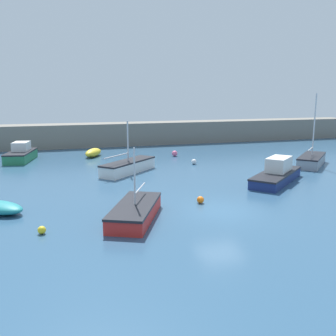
% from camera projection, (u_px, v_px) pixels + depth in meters
% --- Properties ---
extents(ground_plane, '(120.00, 120.00, 0.20)m').
position_uv_depth(ground_plane, '(221.00, 212.00, 20.12)').
color(ground_plane, '#2D5170').
extents(harbor_breakwater, '(62.69, 3.37, 2.68)m').
position_uv_depth(harbor_breakwater, '(125.00, 134.00, 45.49)').
color(harbor_breakwater, slate).
rests_on(harbor_breakwater, ground_plane).
extents(motorboat_with_cabin, '(6.07, 5.55, 1.72)m').
position_uv_depth(motorboat_with_cabin, '(277.00, 174.00, 26.52)').
color(motorboat_with_cabin, navy).
rests_on(motorboat_with_cabin, ground_plane).
extents(sailboat_short_mast, '(3.74, 5.20, 3.62)m').
position_uv_depth(sailboat_short_mast, '(135.00, 212.00, 18.64)').
color(sailboat_short_mast, red).
rests_on(sailboat_short_mast, ground_plane).
extents(sailboat_twin_hulled, '(5.15, 5.00, 4.11)m').
position_uv_depth(sailboat_twin_hulled, '(128.00, 167.00, 29.58)').
color(sailboat_twin_hulled, white).
rests_on(sailboat_twin_hulled, ground_plane).
extents(motorboat_grey_hull, '(2.86, 5.13, 1.73)m').
position_uv_depth(motorboat_grey_hull, '(21.00, 154.00, 34.82)').
color(motorboat_grey_hull, '#287A4C').
rests_on(motorboat_grey_hull, ground_plane).
extents(sailboat_tall_mast, '(4.91, 4.81, 6.21)m').
position_uv_depth(sailboat_tall_mast, '(312.00, 160.00, 32.50)').
color(sailboat_tall_mast, gray).
rests_on(sailboat_tall_mast, ground_plane).
extents(rowboat_white_midwater, '(2.38, 3.16, 0.80)m').
position_uv_depth(rowboat_white_midwater, '(93.00, 153.00, 37.16)').
color(rowboat_white_midwater, yellow).
rests_on(rowboat_white_midwater, ground_plane).
extents(mooring_buoy_orange, '(0.41, 0.41, 0.41)m').
position_uv_depth(mooring_buoy_orange, '(200.00, 200.00, 21.40)').
color(mooring_buoy_orange, orange).
rests_on(mooring_buoy_orange, ground_plane).
extents(mooring_buoy_pink, '(0.56, 0.56, 0.56)m').
position_uv_depth(mooring_buoy_pink, '(175.00, 153.00, 37.40)').
color(mooring_buoy_pink, '#EA668C').
rests_on(mooring_buoy_pink, ground_plane).
extents(mooring_buoy_yellow, '(0.37, 0.37, 0.37)m').
position_uv_depth(mooring_buoy_yellow, '(42.00, 230.00, 16.73)').
color(mooring_buoy_yellow, yellow).
rests_on(mooring_buoy_yellow, ground_plane).
extents(mooring_buoy_white, '(0.46, 0.46, 0.46)m').
position_uv_depth(mooring_buoy_white, '(194.00, 162.00, 33.13)').
color(mooring_buoy_white, white).
rests_on(mooring_buoy_white, ground_plane).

